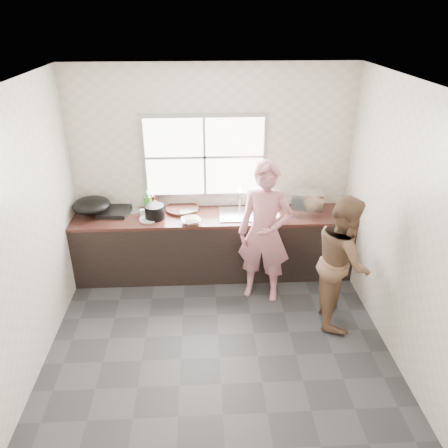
{
  "coord_description": "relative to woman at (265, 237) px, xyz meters",
  "views": [
    {
      "loc": [
        -0.13,
        -3.79,
        3.26
      ],
      "look_at": [
        0.1,
        0.65,
        1.05
      ],
      "focal_mm": 35.0,
      "sensor_mm": 36.0,
      "label": 1
    }
  ],
  "objects": [
    {
      "name": "floor",
      "position": [
        -0.59,
        -0.74,
        -0.82
      ],
      "size": [
        3.6,
        3.2,
        0.01
      ],
      "primitive_type": "cube",
      "color": "#2C2C2F",
      "rests_on": "ground"
    },
    {
      "name": "ceiling",
      "position": [
        -0.59,
        -0.74,
        1.89
      ],
      "size": [
        3.6,
        3.2,
        0.01
      ],
      "primitive_type": "cube",
      "color": "silver",
      "rests_on": "wall_back"
    },
    {
      "name": "wall_back",
      "position": [
        -0.59,
        0.87,
        0.53
      ],
      "size": [
        3.6,
        0.01,
        2.7
      ],
      "primitive_type": "cube",
      "color": "beige",
      "rests_on": "ground"
    },
    {
      "name": "wall_left",
      "position": [
        -2.39,
        -0.74,
        0.53
      ],
      "size": [
        0.01,
        3.2,
        2.7
      ],
      "primitive_type": "cube",
      "color": "beige",
      "rests_on": "ground"
    },
    {
      "name": "wall_right",
      "position": [
        1.22,
        -0.74,
        0.53
      ],
      "size": [
        0.01,
        3.2,
        2.7
      ],
      "primitive_type": "cube",
      "color": "beige",
      "rests_on": "ground"
    },
    {
      "name": "wall_front",
      "position": [
        -0.59,
        -2.34,
        0.53
      ],
      "size": [
        3.6,
        0.01,
        2.7
      ],
      "primitive_type": "cube",
      "color": "beige",
      "rests_on": "ground"
    },
    {
      "name": "cabinet",
      "position": [
        -0.59,
        0.55,
        -0.41
      ],
      "size": [
        3.6,
        0.62,
        0.82
      ],
      "primitive_type": "cube",
      "color": "black",
      "rests_on": "floor"
    },
    {
      "name": "countertop",
      "position": [
        -0.59,
        0.55,
        0.02
      ],
      "size": [
        3.6,
        0.64,
        0.04
      ],
      "primitive_type": "cube",
      "color": "#351A15",
      "rests_on": "cabinet"
    },
    {
      "name": "sink",
      "position": [
        -0.24,
        0.55,
        0.05
      ],
      "size": [
        0.55,
        0.45,
        0.02
      ],
      "primitive_type": "cube",
      "color": "silver",
      "rests_on": "countertop"
    },
    {
      "name": "faucet",
      "position": [
        -0.24,
        0.75,
        0.19
      ],
      "size": [
        0.02,
        0.02,
        0.3
      ],
      "primitive_type": "cylinder",
      "color": "silver",
      "rests_on": "countertop"
    },
    {
      "name": "window_frame",
      "position": [
        -0.69,
        0.85,
        0.73
      ],
      "size": [
        1.6,
        0.05,
        1.1
      ],
      "primitive_type": "cube",
      "color": "#9EA0A5",
      "rests_on": "wall_back"
    },
    {
      "name": "window_glazing",
      "position": [
        -0.69,
        0.83,
        0.73
      ],
      "size": [
        1.5,
        0.01,
        1.0
      ],
      "primitive_type": "cube",
      "color": "white",
      "rests_on": "window_frame"
    },
    {
      "name": "woman",
      "position": [
        0.0,
        0.0,
        0.0
      ],
      "size": [
        0.69,
        0.55,
        1.64
      ],
      "primitive_type": "imported",
      "rotation": [
        0.0,
        0.0,
        -0.31
      ],
      "color": "#C37581",
      "rests_on": "floor"
    },
    {
      "name": "person_side",
      "position": [
        0.8,
        -0.49,
        -0.05
      ],
      "size": [
        0.67,
        0.81,
        1.53
      ],
      "primitive_type": "imported",
      "rotation": [
        0.0,
        0.0,
        1.45
      ],
      "color": "brown",
      "rests_on": "floor"
    },
    {
      "name": "cutting_board",
      "position": [
        -1.0,
        0.72,
        0.06
      ],
      "size": [
        0.55,
        0.55,
        0.04
      ],
      "primitive_type": "cylinder",
      "rotation": [
        0.0,
        0.0,
        -0.33
      ],
      "color": "black",
      "rests_on": "countertop"
    },
    {
      "name": "cleaver",
      "position": [
        -0.92,
        0.61,
        0.09
      ],
      "size": [
        0.24,
        0.18,
        0.01
      ],
      "primitive_type": "cube",
      "rotation": [
        0.0,
        0.0,
        0.32
      ],
      "color": "silver",
      "rests_on": "cutting_board"
    },
    {
      "name": "bowl_mince",
      "position": [
        -0.87,
        0.34,
        0.07
      ],
      "size": [
        0.29,
        0.29,
        0.06
      ],
      "primitive_type": "imported",
      "rotation": [
        0.0,
        0.0,
        0.3
      ],
      "color": "white",
      "rests_on": "countertop"
    },
    {
      "name": "bowl_crabs",
      "position": [
        0.11,
        0.36,
        0.08
      ],
      "size": [
        0.28,
        0.28,
        0.07
      ],
      "primitive_type": "imported",
      "rotation": [
        0.0,
        0.0,
        0.35
      ],
      "color": "silver",
      "rests_on": "countertop"
    },
    {
      "name": "bowl_held",
      "position": [
        -0.03,
        0.43,
        0.07
      ],
      "size": [
        0.2,
        0.2,
        0.06
      ],
      "primitive_type": "imported",
      "rotation": [
        0.0,
        0.0,
        -0.1
      ],
      "color": "white",
      "rests_on": "countertop"
    },
    {
      "name": "black_pot",
      "position": [
        -1.33,
        0.5,
        0.13
      ],
      "size": [
        0.33,
        0.33,
        0.18
      ],
      "primitive_type": "cylinder",
      "rotation": [
        0.0,
        0.0,
        0.43
      ],
      "color": "black",
      "rests_on": "countertop"
    },
    {
      "name": "plate_food",
      "position": [
        -1.41,
        0.46,
        0.05
      ],
      "size": [
        0.26,
        0.26,
        0.02
      ],
      "primitive_type": "cylinder",
      "rotation": [
        0.0,
        0.0,
        0.12
      ],
      "color": "silver",
      "rests_on": "countertop"
    },
    {
      "name": "bottle_green",
      "position": [
        -1.44,
        0.71,
        0.19
      ],
      "size": [
        0.12,
        0.12,
        0.29
      ],
      "primitive_type": "imported",
      "rotation": [
        0.0,
        0.0,
        0.06
      ],
      "color": "#34852B",
      "rests_on": "countertop"
    },
    {
      "name": "bottle_brown_tall",
      "position": [
        -1.43,
        0.78,
        0.13
      ],
      "size": [
        0.08,
        0.09,
        0.18
      ],
      "primitive_type": "imported",
      "rotation": [
        0.0,
        0.0,
        -0.04
      ],
      "color": "#3E280F",
      "rests_on": "countertop"
    },
    {
      "name": "bottle_brown_short",
      "position": [
        -1.37,
        0.78,
        0.13
      ],
      "size": [
        0.15,
        0.15,
        0.18
      ],
      "primitive_type": "imported",
      "rotation": [
        0.0,
        0.0,
        0.12
      ],
      "color": "#411A10",
      "rests_on": "countertop"
    },
    {
      "name": "glass_jar",
      "position": [
        -1.5,
        0.57,
        0.09
      ],
      "size": [
        0.07,
        0.07,
        0.09
      ],
      "primitive_type": "cylinder",
      "rotation": [
        0.0,
        0.0,
        0.08
      ],
      "color": "silver",
      "rests_on": "countertop"
    },
    {
      "name": "burner",
      "position": [
        -1.88,
        0.68,
        0.07
      ],
      "size": [
        0.42,
        0.42,
        0.06
      ],
      "primitive_type": "cube",
      "rotation": [
        0.0,
        0.0,
        -0.12
      ],
      "color": "black",
      "rests_on": "countertop"
    },
    {
      "name": "wok",
      "position": [
        -2.14,
        0.62,
        0.19
      ],
      "size": [
        0.57,
        0.57,
        0.18
      ],
      "primitive_type": "ellipsoid",
      "rotation": [
        0.0,
        0.0,
        -0.22
      ],
      "color": "black",
      "rests_on": "burner"
    },
    {
      "name": "dish_rack",
      "position": [
        0.61,
        0.56,
        0.19
      ],
      "size": [
        0.44,
        0.33,
        0.3
      ],
      "primitive_type": "cube",
      "rotation": [
        0.0,
        0.0,
        -0.14
      ],
      "color": "silver",
      "rests_on": "countertop"
    },
    {
      "name": "pot_lid_left",
      "position": [
        -1.77,
        0.62,
        0.05
      ],
      "size": [
        0.3,
        0.3,
        0.01
      ],
      "primitive_type": "cylinder",
      "rotation": [
        0.0,
        0.0,
        0.41
      ],
      "color": "#B0B4B7",
      "rests_on": "countertop"
    },
    {
      "name": "pot_lid_right",
      "position": [
        -1.64,
        0.74,
        0.05
      ],
      "size": [
        0.31,
        0.31,
        0.01
      ],
      "primitive_type": "cylinder",
      "rotation": [
        0.0,
        0.0,
        -0.4
      ],
      "color": "silver",
      "rests_on": "countertop"
    }
  ]
}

